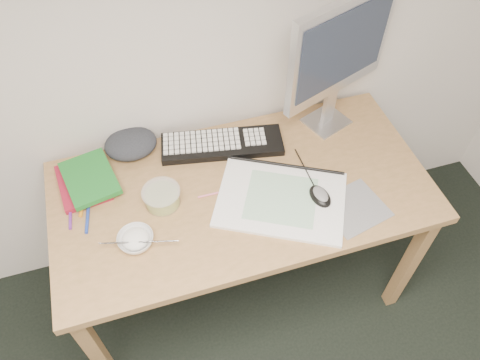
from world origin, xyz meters
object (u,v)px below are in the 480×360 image
at_px(desk, 242,202).
at_px(sketchpad, 281,199).
at_px(rice_bowl, 136,240).
at_px(monitor, 340,52).
at_px(keyboard, 222,144).

distance_m(desk, sketchpad, 0.18).
xyz_separation_m(desk, sketchpad, (0.12, -0.09, 0.09)).
height_order(desk, rice_bowl, rice_bowl).
relative_size(sketchpad, monitor, 0.82).
bearing_deg(desk, rice_bowl, -164.09).
distance_m(desk, rice_bowl, 0.44).
bearing_deg(desk, monitor, 28.12).
bearing_deg(sketchpad, monitor, 73.54).
relative_size(monitor, rice_bowl, 4.56).
distance_m(monitor, rice_bowl, 0.98).
relative_size(desk, monitor, 2.51).
height_order(keyboard, monitor, monitor).
height_order(desk, keyboard, keyboard).
bearing_deg(keyboard, rice_bowl, -128.62).
xyz_separation_m(desk, keyboard, (-0.01, 0.23, 0.10)).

